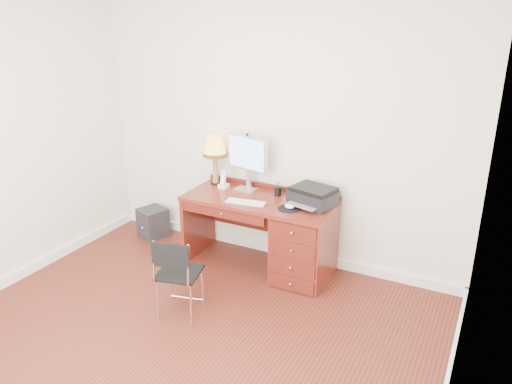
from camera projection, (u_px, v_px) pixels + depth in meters
The scene contains 12 objects.
ground at pixel (181, 340), 4.03m from camera, with size 4.00×4.00×0.00m, color #3F150E.
room_shell at pixel (221, 297), 4.54m from camera, with size 4.00×4.00×4.00m.
desk at pixel (288, 236), 4.92m from camera, with size 1.50×0.67×0.75m.
monitor at pixel (247, 156), 5.07m from camera, with size 0.49×0.21×0.57m.
keyboard at pixel (246, 202), 4.83m from camera, with size 0.39×0.11×0.01m, color white.
mouse_pad at pixel (289, 208), 4.68m from camera, with size 0.22×0.22×0.04m.
printer at pixel (313, 196), 4.75m from camera, with size 0.47×0.41×0.18m.
leg_lamp at pixel (215, 149), 5.22m from camera, with size 0.26×0.26×0.52m.
phone at pixel (224, 183), 5.22m from camera, with size 0.10×0.10×0.20m.
pen_cup at pixel (278, 191), 5.01m from camera, with size 0.07×0.07×0.09m, color black.
chair at pixel (175, 270), 4.20m from camera, with size 0.43×0.43×0.75m.
equipment_box at pixel (153, 222), 5.84m from camera, with size 0.29×0.29×0.33m, color black.
Camera 1 is at (2.08, -2.72, 2.53)m, focal length 35.00 mm.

